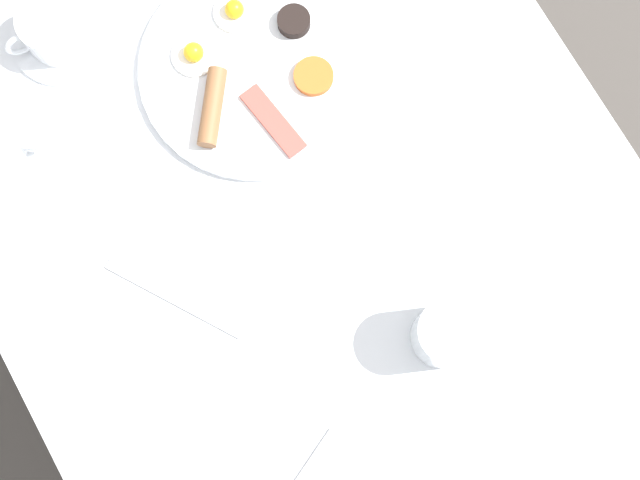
% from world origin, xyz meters
% --- Properties ---
extents(ground_plane, '(8.00, 8.00, 0.00)m').
position_xyz_m(ground_plane, '(0.00, 0.00, 0.00)').
color(ground_plane, '#4C4742').
extents(table, '(0.84, 1.23, 0.74)m').
position_xyz_m(table, '(0.00, 0.00, 0.67)').
color(table, silver).
rests_on(table, ground_plane).
extents(breakfast_plate, '(0.31, 0.31, 0.04)m').
position_xyz_m(breakfast_plate, '(-0.04, -0.25, 0.75)').
color(breakfast_plate, white).
rests_on(breakfast_plate, table).
extents(teacup_with_saucer_left, '(0.14, 0.14, 0.07)m').
position_xyz_m(teacup_with_saucer_left, '(0.17, -0.42, 0.77)').
color(teacup_with_saucer_left, white).
rests_on(teacup_with_saucer_left, table).
extents(water_glass_short, '(0.08, 0.08, 0.09)m').
position_xyz_m(water_glass_short, '(-0.07, 0.18, 0.79)').
color(water_glass_short, white).
rests_on(water_glass_short, table).
extents(knife_by_plate, '(0.12, 0.17, 0.00)m').
position_xyz_m(knife_by_plate, '(0.20, -0.03, 0.74)').
color(knife_by_plate, silver).
rests_on(knife_by_plate, table).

